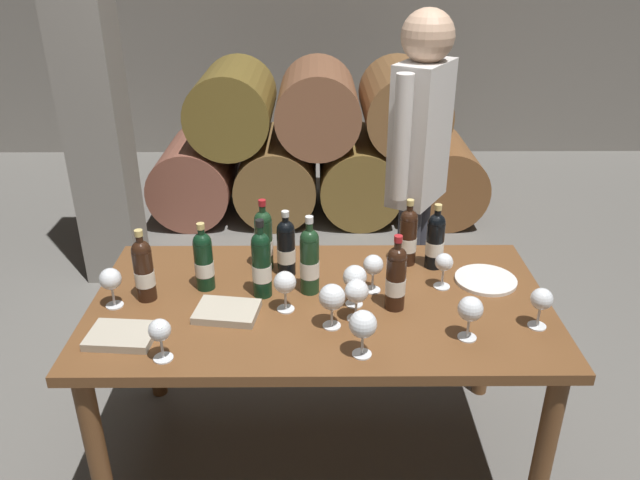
{
  "coord_description": "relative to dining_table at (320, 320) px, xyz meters",
  "views": [
    {
      "loc": [
        -0.01,
        -1.98,
        1.98
      ],
      "look_at": [
        0.0,
        0.2,
        0.91
      ],
      "focal_mm": 34.9,
      "sensor_mm": 36.0,
      "label": 1
    }
  ],
  "objects": [
    {
      "name": "wine_glass_5",
      "position": [
        0.12,
        -0.13,
        0.2
      ],
      "size": [
        0.08,
        0.08,
        0.16
      ],
      "color": "white",
      "rests_on": "dining_table"
    },
    {
      "name": "wine_glass_4",
      "position": [
        -0.13,
        -0.07,
        0.2
      ],
      "size": [
        0.08,
        0.08,
        0.16
      ],
      "color": "white",
      "rests_on": "dining_table"
    },
    {
      "name": "wine_bottle_0",
      "position": [
        -0.23,
        0.25,
        0.22
      ],
      "size": [
        0.07,
        0.07,
        0.3
      ],
      "color": "#19381E",
      "rests_on": "dining_table"
    },
    {
      "name": "stone_pillar",
      "position": [
        -1.3,
        1.6,
        0.63
      ],
      "size": [
        0.32,
        0.32,
        2.6
      ],
      "primitive_type": "cube",
      "color": "gray",
      "rests_on": "ground_plane"
    },
    {
      "name": "dining_table",
      "position": [
        0.0,
        0.0,
        0.0
      ],
      "size": [
        1.7,
        0.9,
        0.76
      ],
      "color": "brown",
      "rests_on": "ground_plane"
    },
    {
      "name": "wine_bottle_3",
      "position": [
        0.27,
        -0.05,
        0.22
      ],
      "size": [
        0.07,
        0.07,
        0.29
      ],
      "color": "black",
      "rests_on": "dining_table"
    },
    {
      "name": "wine_bottle_7",
      "position": [
        -0.65,
        0.01,
        0.21
      ],
      "size": [
        0.07,
        0.07,
        0.28
      ],
      "color": "black",
      "rests_on": "dining_table"
    },
    {
      "name": "wine_glass_7",
      "position": [
        0.13,
        -0.34,
        0.21
      ],
      "size": [
        0.09,
        0.09,
        0.16
      ],
      "color": "white",
      "rests_on": "dining_table"
    },
    {
      "name": "wine_bottle_6",
      "position": [
        -0.22,
        0.04,
        0.22
      ],
      "size": [
        0.07,
        0.07,
        0.31
      ],
      "color": "black",
      "rests_on": "dining_table"
    },
    {
      "name": "ground_plane",
      "position": [
        0.0,
        0.0,
        -0.67
      ],
      "size": [
        14.0,
        14.0,
        0.0
      ],
      "primitive_type": "plane",
      "color": "#66635E"
    },
    {
      "name": "wine_bottle_2",
      "position": [
        -0.44,
        0.09,
        0.21
      ],
      "size": [
        0.07,
        0.07,
        0.27
      ],
      "color": "black",
      "rests_on": "dining_table"
    },
    {
      "name": "wine_glass_6",
      "position": [
        -0.51,
        -0.36,
        0.2
      ],
      "size": [
        0.07,
        0.07,
        0.15
      ],
      "color": "white",
      "rests_on": "dining_table"
    },
    {
      "name": "wine_glass_1",
      "position": [
        -0.76,
        -0.04,
        0.2
      ],
      "size": [
        0.08,
        0.08,
        0.15
      ],
      "color": "white",
      "rests_on": "dining_table"
    },
    {
      "name": "tasting_notebook",
      "position": [
        -0.33,
        -0.1,
        0.11
      ],
      "size": [
        0.24,
        0.19,
        0.03
      ],
      "primitive_type": "cube",
      "rotation": [
        0.0,
        0.0,
        -0.14
      ],
      "color": "#B2A893",
      "rests_on": "dining_table"
    },
    {
      "name": "cellar_back_wall",
      "position": [
        0.0,
        4.2,
        0.73
      ],
      "size": [
        10.0,
        0.24,
        2.8
      ],
      "primitive_type": "cube",
      "color": "gray",
      "rests_on": "ground_plane"
    },
    {
      "name": "wine_bottle_5",
      "position": [
        -0.13,
        0.2,
        0.21
      ],
      "size": [
        0.07,
        0.07,
        0.27
      ],
      "color": "black",
      "rests_on": "dining_table"
    },
    {
      "name": "leather_ledger",
      "position": [
        -0.67,
        -0.25,
        0.11
      ],
      "size": [
        0.23,
        0.18,
        0.03
      ],
      "primitive_type": "cube",
      "rotation": [
        0.0,
        0.0,
        -0.08
      ],
      "color": "#B2A893",
      "rests_on": "dining_table"
    },
    {
      "name": "wine_bottle_8",
      "position": [
        -0.04,
        0.06,
        0.23
      ],
      "size": [
        0.07,
        0.07,
        0.31
      ],
      "color": "#19381E",
      "rests_on": "dining_table"
    },
    {
      "name": "wine_glass_2",
      "position": [
        0.2,
        0.06,
        0.2
      ],
      "size": [
        0.08,
        0.08,
        0.15
      ],
      "color": "white",
      "rests_on": "dining_table"
    },
    {
      "name": "wine_bottle_1",
      "position": [
        0.36,
        0.29,
        0.21
      ],
      "size": [
        0.07,
        0.07,
        0.28
      ],
      "color": "black",
      "rests_on": "dining_table"
    },
    {
      "name": "wine_glass_10",
      "position": [
        0.04,
        -0.18,
        0.21
      ],
      "size": [
        0.09,
        0.09,
        0.16
      ],
      "color": "white",
      "rests_on": "dining_table"
    },
    {
      "name": "wine_glass_0",
      "position": [
        0.12,
        -0.03,
        0.2
      ],
      "size": [
        0.09,
        0.09,
        0.16
      ],
      "color": "white",
      "rests_on": "dining_table"
    },
    {
      "name": "barrel_stack",
      "position": [
        -0.0,
        2.6,
        -0.13
      ],
      "size": [
        2.49,
        0.9,
        1.15
      ],
      "color": "brown",
      "rests_on": "ground_plane"
    },
    {
      "name": "wine_bottle_4",
      "position": [
        0.46,
        0.26,
        0.21
      ],
      "size": [
        0.07,
        0.07,
        0.28
      ],
      "color": "black",
      "rests_on": "dining_table"
    },
    {
      "name": "serving_plate",
      "position": [
        0.65,
        0.13,
        0.1
      ],
      "size": [
        0.24,
        0.24,
        0.01
      ],
      "primitive_type": "cylinder",
      "color": "white",
      "rests_on": "dining_table"
    },
    {
      "name": "wine_glass_8",
      "position": [
        0.49,
        -0.25,
        0.2
      ],
      "size": [
        0.09,
        0.09,
        0.16
      ],
      "color": "white",
      "rests_on": "dining_table"
    },
    {
      "name": "wine_glass_3",
      "position": [
        0.47,
        0.09,
        0.19
      ],
      "size": [
        0.07,
        0.07,
        0.14
      ],
      "color": "white",
      "rests_on": "dining_table"
    },
    {
      "name": "wine_glass_9",
      "position": [
        0.75,
        -0.18,
        0.2
      ],
      "size": [
        0.08,
        0.08,
        0.15
      ],
      "color": "white",
      "rests_on": "dining_table"
    },
    {
      "name": "sommelier_presenting",
      "position": [
        0.46,
        0.75,
        0.37
      ],
      "size": [
        0.32,
        0.43,
        1.72
      ],
      "color": "#383842",
      "rests_on": "ground_plane"
    }
  ]
}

